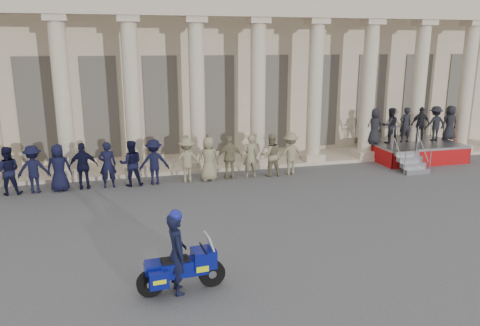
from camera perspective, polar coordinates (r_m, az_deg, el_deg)
name	(u,v)px	position (r m, az deg, el deg)	size (l,w,h in m)	color
ground	(201,251)	(12.38, -4.76, -10.69)	(90.00, 90.00, 0.00)	#4A4A4D
building	(151,58)	(25.90, -10.75, 12.47)	(40.00, 12.50, 9.00)	#C1AD90
officer_rank	(94,166)	(18.09, -17.36, -0.30)	(16.66, 0.66, 1.74)	black
reviewing_stand	(415,131)	(23.15, 20.52, 3.69)	(4.79, 3.87, 2.43)	gray
motorcycle	(182,268)	(10.39, -7.05, -12.57)	(1.95, 0.81, 1.25)	black
rider	(177,252)	(10.20, -7.71, -10.68)	(0.48, 0.69, 1.89)	black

